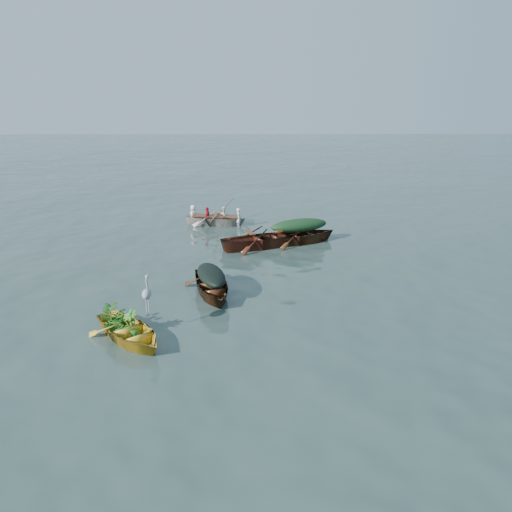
{
  "coord_description": "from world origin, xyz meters",
  "views": [
    {
      "loc": [
        -1.02,
        -13.06,
        5.48
      ],
      "look_at": [
        -0.73,
        2.69,
        0.5
      ],
      "focal_mm": 35.0,
      "sensor_mm": 36.0,
      "label": 1
    }
  ],
  "objects_px": {
    "open_wooden_boat": "(263,248)",
    "heron": "(147,300)",
    "dark_covered_boat": "(212,294)",
    "rowed_boat": "(216,225)",
    "green_tarp_boat": "(299,243)",
    "yellow_dinghy": "(130,340)"
  },
  "relations": [
    {
      "from": "rowed_boat",
      "to": "open_wooden_boat",
      "type": "bearing_deg",
      "value": -139.64
    },
    {
      "from": "green_tarp_boat",
      "to": "open_wooden_boat",
      "type": "distance_m",
      "value": 1.54
    },
    {
      "from": "rowed_boat",
      "to": "dark_covered_boat",
      "type": "bearing_deg",
      "value": -166.55
    },
    {
      "from": "green_tarp_boat",
      "to": "open_wooden_boat",
      "type": "relative_size",
      "value": 0.95
    },
    {
      "from": "green_tarp_boat",
      "to": "heron",
      "type": "distance_m",
      "value": 9.05
    },
    {
      "from": "dark_covered_boat",
      "to": "rowed_boat",
      "type": "distance_m",
      "value": 8.4
    },
    {
      "from": "open_wooden_boat",
      "to": "dark_covered_boat",
      "type": "bearing_deg",
      "value": 139.81
    },
    {
      "from": "open_wooden_boat",
      "to": "heron",
      "type": "distance_m",
      "value": 7.93
    },
    {
      "from": "yellow_dinghy",
      "to": "dark_covered_boat",
      "type": "distance_m",
      "value": 3.37
    },
    {
      "from": "yellow_dinghy",
      "to": "green_tarp_boat",
      "type": "height_order",
      "value": "green_tarp_boat"
    },
    {
      "from": "dark_covered_boat",
      "to": "open_wooden_boat",
      "type": "xyz_separation_m",
      "value": [
        1.67,
        4.79,
        0.0
      ]
    },
    {
      "from": "dark_covered_boat",
      "to": "open_wooden_boat",
      "type": "bearing_deg",
      "value": 55.76
    },
    {
      "from": "rowed_boat",
      "to": "heron",
      "type": "bearing_deg",
      "value": -174.25
    },
    {
      "from": "green_tarp_boat",
      "to": "rowed_boat",
      "type": "height_order",
      "value": "green_tarp_boat"
    },
    {
      "from": "rowed_boat",
      "to": "green_tarp_boat",
      "type": "bearing_deg",
      "value": -120.41
    },
    {
      "from": "dark_covered_boat",
      "to": "rowed_boat",
      "type": "xyz_separation_m",
      "value": [
        -0.36,
        8.39,
        0.0
      ]
    },
    {
      "from": "rowed_boat",
      "to": "yellow_dinghy",
      "type": "bearing_deg",
      "value": -176.02
    },
    {
      "from": "green_tarp_boat",
      "to": "heron",
      "type": "bearing_deg",
      "value": 129.49
    },
    {
      "from": "yellow_dinghy",
      "to": "green_tarp_boat",
      "type": "relative_size",
      "value": 0.71
    },
    {
      "from": "open_wooden_boat",
      "to": "rowed_boat",
      "type": "height_order",
      "value": "open_wooden_boat"
    },
    {
      "from": "open_wooden_boat",
      "to": "green_tarp_boat",
      "type": "bearing_deg",
      "value": -90.19
    },
    {
      "from": "dark_covered_boat",
      "to": "open_wooden_boat",
      "type": "height_order",
      "value": "open_wooden_boat"
    }
  ]
}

